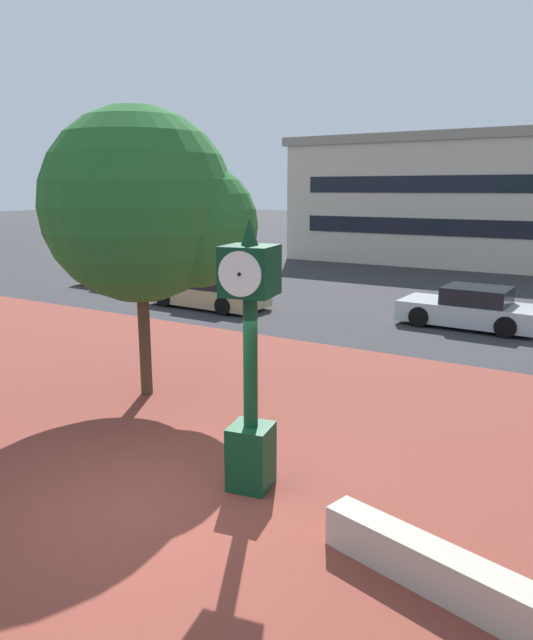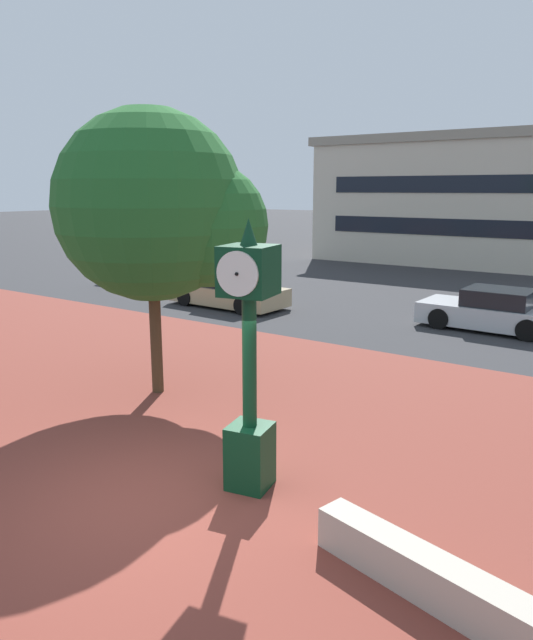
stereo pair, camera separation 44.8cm
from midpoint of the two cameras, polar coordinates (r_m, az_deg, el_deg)
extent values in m
plane|color=#2D2D30|center=(8.73, -10.26, -16.77)|extent=(200.00, 200.00, 0.00)
cube|color=brown|center=(10.43, -0.42, -11.43)|extent=(44.00, 12.98, 0.01)
cube|color=#ADA393|center=(6.96, 18.75, -23.24)|extent=(3.20, 1.17, 0.50)
cube|color=#0C381E|center=(8.71, -0.09, -13.08)|extent=(0.68, 0.68, 0.95)
cylinder|color=#0C381E|center=(8.20, -0.10, -4.10)|extent=(0.20, 0.20, 1.89)
cube|color=#0C381E|center=(7.92, -0.10, 4.82)|extent=(0.80, 0.80, 0.68)
cylinder|color=white|center=(8.25, 0.88, 5.13)|extent=(0.59, 0.15, 0.59)
sphere|color=black|center=(8.26, 0.93, 5.14)|extent=(0.05, 0.05, 0.05)
cylinder|color=white|center=(7.60, -1.16, 4.49)|extent=(0.59, 0.15, 0.59)
sphere|color=black|center=(7.58, -1.23, 4.47)|extent=(0.05, 0.05, 0.05)
cone|color=#0C381E|center=(7.87, -0.10, 8.56)|extent=(0.24, 0.24, 0.36)
cylinder|color=#42301E|center=(12.52, -9.68, -1.49)|extent=(0.24, 0.24, 2.48)
sphere|color=#236028|center=(12.15, -10.15, 10.88)|extent=(3.85, 3.85, 3.85)
sphere|color=#236028|center=(11.96, -4.78, 9.16)|extent=(2.50, 2.50, 2.50)
cube|color=#B7BABF|center=(19.47, 21.50, 0.43)|extent=(4.23, 2.00, 0.64)
cube|color=black|center=(19.32, 22.23, 1.97)|extent=(1.97, 1.66, 0.56)
cylinder|color=black|center=(19.04, 17.04, 0.13)|extent=(0.65, 0.24, 0.64)
cylinder|color=black|center=(20.66, 18.67, 0.97)|extent=(0.65, 0.24, 0.64)
cylinder|color=black|center=(18.38, 24.63, -0.91)|extent=(0.65, 0.24, 0.64)
cube|color=#B7BABF|center=(26.91, -10.91, 4.23)|extent=(4.61, 2.00, 0.64)
cube|color=black|center=(26.67, -10.63, 5.39)|extent=(2.15, 1.64, 0.56)
cylinder|color=black|center=(27.45, -14.20, 3.98)|extent=(0.65, 0.25, 0.64)
cylinder|color=black|center=(28.53, -11.56, 4.43)|extent=(0.65, 0.25, 0.64)
cylinder|color=black|center=(25.34, -10.17, 3.48)|extent=(0.65, 0.25, 0.64)
cylinder|color=black|center=(26.51, -7.49, 3.97)|extent=(0.65, 0.25, 0.64)
cube|color=tan|center=(21.71, -3.14, 2.48)|extent=(4.48, 2.01, 0.64)
cube|color=black|center=(21.48, -2.70, 3.88)|extent=(2.09, 1.67, 0.56)
cylinder|color=black|center=(22.00, -7.32, 2.21)|extent=(0.65, 0.24, 0.64)
cylinder|color=black|center=(23.26, -4.36, 2.84)|extent=(0.65, 0.24, 0.64)
cylinder|color=black|center=(20.22, -1.72, 1.39)|extent=(0.65, 0.24, 0.64)
cylinder|color=black|center=(21.58, 1.14, 2.11)|extent=(0.65, 0.24, 0.64)
camera|label=1|loc=(0.22, -88.45, 0.35)|focal=32.99mm
camera|label=2|loc=(0.22, 91.55, -0.35)|focal=32.99mm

